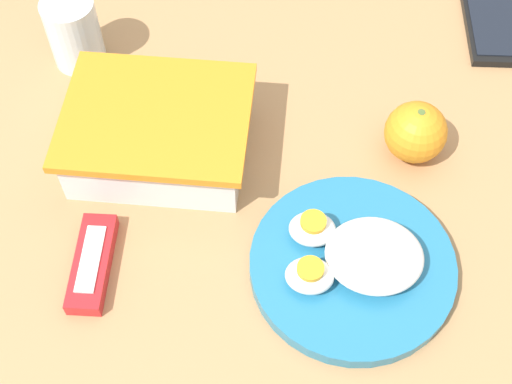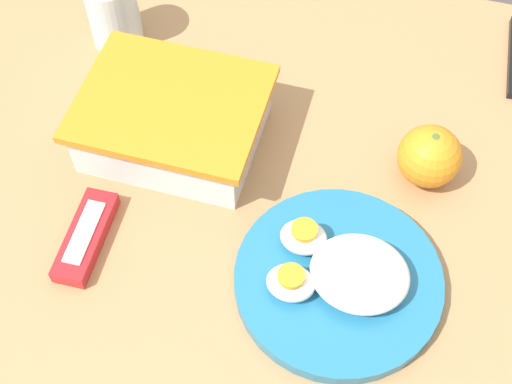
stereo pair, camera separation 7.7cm
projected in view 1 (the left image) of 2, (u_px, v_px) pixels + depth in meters
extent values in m
cube|color=#AD7F51|center=(268.00, 216.00, 0.80)|extent=(0.92, 0.83, 0.03)
cylinder|color=#936C45|center=(69.00, 143.00, 1.34)|extent=(0.06, 0.06, 0.72)
cylinder|color=#936C45|center=(502.00, 177.00, 1.29)|extent=(0.06, 0.06, 0.72)
cube|color=white|center=(159.00, 136.00, 0.81)|extent=(0.19, 0.15, 0.06)
cube|color=beige|center=(160.00, 142.00, 0.82)|extent=(0.18, 0.14, 0.04)
cube|color=orange|center=(156.00, 116.00, 0.78)|extent=(0.21, 0.17, 0.01)
ellipsoid|color=gray|center=(116.00, 120.00, 0.82)|extent=(0.07, 0.05, 0.02)
ellipsoid|color=gray|center=(158.00, 141.00, 0.80)|extent=(0.05, 0.04, 0.03)
ellipsoid|color=gray|center=(204.00, 145.00, 0.80)|extent=(0.05, 0.04, 0.02)
sphere|color=orange|center=(416.00, 132.00, 0.81)|extent=(0.07, 0.07, 0.07)
cylinder|color=#4C662D|center=(421.00, 113.00, 0.78)|extent=(0.01, 0.01, 0.00)
cylinder|color=teal|center=(352.00, 266.00, 0.74)|extent=(0.22, 0.22, 0.02)
ellipsoid|color=white|center=(374.00, 256.00, 0.72)|extent=(0.10, 0.09, 0.03)
ellipsoid|color=white|center=(310.00, 276.00, 0.71)|extent=(0.05, 0.04, 0.03)
cylinder|color=#F4A823|center=(311.00, 269.00, 0.70)|extent=(0.03, 0.03, 0.01)
ellipsoid|color=white|center=(312.00, 229.00, 0.74)|extent=(0.05, 0.04, 0.03)
cylinder|color=#F4A823|center=(313.00, 222.00, 0.73)|extent=(0.03, 0.03, 0.01)
cube|color=red|center=(92.00, 263.00, 0.74)|extent=(0.04, 0.11, 0.02)
cube|color=white|center=(90.00, 259.00, 0.74)|extent=(0.02, 0.08, 0.00)
cube|color=black|center=(495.00, 27.00, 0.94)|extent=(0.08, 0.14, 0.01)
cube|color=black|center=(496.00, 23.00, 0.94)|extent=(0.07, 0.12, 0.00)
cylinder|color=silver|center=(74.00, 32.00, 0.88)|extent=(0.07, 0.07, 0.09)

